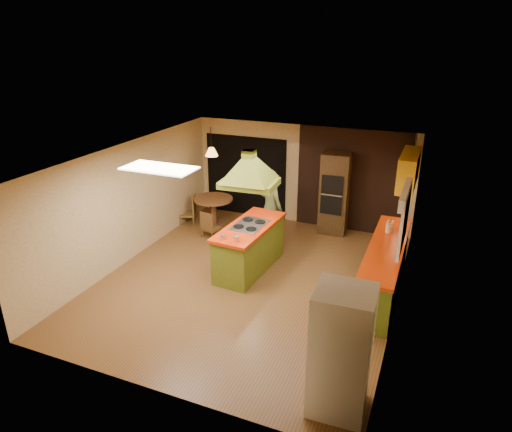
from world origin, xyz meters
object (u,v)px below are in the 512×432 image
at_px(kitchen_island, 250,247).
at_px(dining_table, 214,206).
at_px(man, 270,207).
at_px(wall_oven, 334,193).
at_px(refrigerator, 341,352).
at_px(canister_large, 389,227).

relative_size(kitchen_island, dining_table, 2.07).
relative_size(man, wall_oven, 0.90).
bearing_deg(wall_oven, man, -138.37).
bearing_deg(dining_table, kitchen_island, -45.63).
relative_size(kitchen_island, refrigerator, 1.14).
xyz_separation_m(refrigerator, canister_large, (0.08, 3.87, 0.15)).
height_order(dining_table, canister_large, canister_large).
bearing_deg(man, dining_table, 8.51).
xyz_separation_m(kitchen_island, man, (-0.05, 1.33, 0.39)).
height_order(wall_oven, dining_table, wall_oven).
distance_m(wall_oven, canister_large, 2.23).
bearing_deg(man, wall_oven, -111.28).
distance_m(dining_table, canister_large, 4.46).
height_order(refrigerator, dining_table, refrigerator).
bearing_deg(kitchen_island, wall_oven, 69.64).
bearing_deg(man, canister_large, -166.86).
height_order(man, refrigerator, man).
relative_size(dining_table, canister_large, 4.90).
relative_size(wall_oven, dining_table, 2.04).
xyz_separation_m(kitchen_island, refrigerator, (2.52, -3.02, 0.38)).
xyz_separation_m(kitchen_island, canister_large, (2.60, 0.85, 0.53)).
bearing_deg(wall_oven, refrigerator, -79.58).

